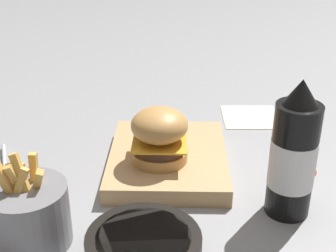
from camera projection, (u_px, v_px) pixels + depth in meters
ground_plane at (173, 175)px, 0.81m from camera, size 6.00×6.00×0.00m
serving_board at (168, 159)px, 0.82m from camera, size 0.25×0.20×0.03m
burger at (160, 134)px, 0.78m from camera, size 0.09×0.09×0.09m
ketchup_bottle at (293, 156)px, 0.67m from camera, size 0.07×0.07×0.21m
fries_basket at (29, 214)px, 0.63m from camera, size 0.11×0.11×0.15m
side_bowl at (144, 249)px, 0.60m from camera, size 0.15×0.15×0.04m
spoon at (6, 183)px, 0.77m from camera, size 0.18×0.08×0.01m
ketchup_puddle at (302, 170)px, 0.82m from camera, size 0.05×0.05×0.00m
parchment_square at (251, 117)px, 1.02m from camera, size 0.12×0.12×0.00m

